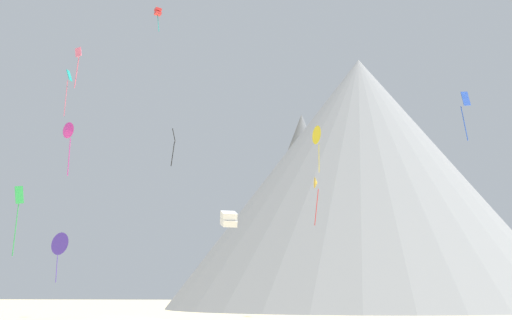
{
  "coord_description": "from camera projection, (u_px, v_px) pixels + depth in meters",
  "views": [
    {
      "loc": [
        6.29,
        -29.91,
        3.23
      ],
      "look_at": [
        -2.69,
        31.0,
        14.55
      ],
      "focal_mm": 49.65,
      "sensor_mm": 36.0,
      "label": 1
    }
  ],
  "objects": [
    {
      "name": "rock_massif",
      "position": [
        355.0,
        183.0,
        127.77
      ],
      "size": [
        97.0,
        97.0,
        45.36
      ],
      "color": "slate",
      "rests_on": "ground_plane"
    },
    {
      "name": "kite_black_mid",
      "position": [
        174.0,
        139.0,
        72.38
      ],
      "size": [
        0.56,
        1.05,
        3.9
      ],
      "rotation": [
        0.0,
        0.0,
        4.18
      ],
      "color": "black"
    },
    {
      "name": "kite_green_low",
      "position": [
        18.0,
        206.0,
        59.95
      ],
      "size": [
        0.56,
        0.82,
        5.98
      ],
      "rotation": [
        0.0,
        0.0,
        3.25
      ],
      "color": "green"
    },
    {
      "name": "kite_teal_mid",
      "position": [
        68.0,
        82.0,
        75.15
      ],
      "size": [
        0.7,
        0.84,
        5.03
      ],
      "rotation": [
        0.0,
        0.0,
        0.78
      ],
      "color": "teal"
    },
    {
      "name": "kite_blue_mid",
      "position": [
        465.0,
        105.0,
        58.63
      ],
      "size": [
        0.86,
        0.45,
        4.24
      ],
      "rotation": [
        0.0,
        0.0,
        2.89
      ],
      "color": "blue"
    },
    {
      "name": "kite_red_high",
      "position": [
        158.0,
        12.0,
        92.08
      ],
      "size": [
        1.13,
        1.12,
        3.27
      ],
      "rotation": [
        0.0,
        0.0,
        2.18
      ],
      "color": "red"
    },
    {
      "name": "kite_gold_mid",
      "position": [
        316.0,
        184.0,
        74.78
      ],
      "size": [
        0.59,
        1.27,
        5.15
      ],
      "rotation": [
        0.0,
        0.0,
        1.79
      ],
      "color": "gold"
    },
    {
      "name": "kite_rainbow_mid",
      "position": [
        78.0,
        60.0,
        57.09
      ],
      "size": [
        0.66,
        0.29,
        3.37
      ],
      "rotation": [
        0.0,
        0.0,
        1.98
      ],
      "color": "#E5668C"
    },
    {
      "name": "kite_yellow_mid",
      "position": [
        318.0,
        135.0,
        91.15
      ],
      "size": [
        1.62,
        2.35,
        6.1
      ],
      "rotation": [
        0.0,
        0.0,
        2.1
      ],
      "color": "yellow"
    },
    {
      "name": "kite_white_low",
      "position": [
        229.0,
        219.0,
        66.35
      ],
      "size": [
        1.85,
        1.91,
        1.67
      ],
      "rotation": [
        0.0,
        0.0,
        3.56
      ],
      "color": "white"
    },
    {
      "name": "kite_magenta_mid",
      "position": [
        68.0,
        131.0,
        68.05
      ],
      "size": [
        1.51,
        0.9,
        5.27
      ],
      "rotation": [
        0.0,
        0.0,
        5.82
      ],
      "color": "#D1339E"
    },
    {
      "name": "kite_indigo_low",
      "position": [
        60.0,
        244.0,
        78.15
      ],
      "size": [
        2.57,
        1.44,
        5.48
      ],
      "rotation": [
        0.0,
        0.0,
        2.78
      ],
      "color": "#5138B2"
    }
  ]
}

